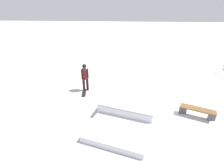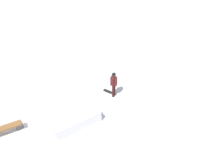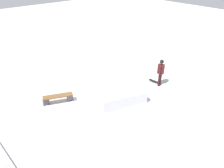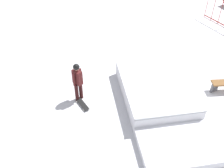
{
  "view_description": "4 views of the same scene",
  "coord_description": "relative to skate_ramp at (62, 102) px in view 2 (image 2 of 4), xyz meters",
  "views": [
    {
      "loc": [
        7.49,
        -0.96,
        5.5
      ],
      "look_at": [
        -1.39,
        -1.4,
        0.9
      ],
      "focal_mm": 29.13,
      "sensor_mm": 36.0,
      "label": 1
    },
    {
      "loc": [
        -8.55,
        4.93,
        8.58
      ],
      "look_at": [
        -2.2,
        -2.88,
        1.0
      ],
      "focal_mm": 33.79,
      "sensor_mm": 36.0,
      "label": 2
    },
    {
      "loc": [
        -9.64,
        7.28,
        6.99
      ],
      "look_at": [
        -0.97,
        -0.15,
        0.6
      ],
      "focal_mm": 35.92,
      "sensor_mm": 36.0,
      "label": 3
    },
    {
      "loc": [
        5.45,
        -5.39,
        7.22
      ],
      "look_at": [
        -1.48,
        -1.92,
        0.9
      ],
      "focal_mm": 41.83,
      "sensor_mm": 36.0,
      "label": 4
    }
  ],
  "objects": [
    {
      "name": "skater",
      "position": [
        -1.7,
        -2.69,
        0.69
      ],
      "size": [
        0.43,
        0.41,
        1.73
      ],
      "rotation": [
        0.0,
        0.0,
        0.39
      ],
      "color": "black",
      "rests_on": "ground"
    },
    {
      "name": "skate_ramp",
      "position": [
        0.0,
        0.0,
        0.0
      ],
      "size": [
        5.93,
        4.08,
        0.74
      ],
      "rotation": [
        0.0,
        0.0,
        -0.3
      ],
      "color": "silver",
      "rests_on": "ground"
    },
    {
      "name": "park_bench",
      "position": [
        0.65,
        3.15,
        0.04
      ],
      "size": [
        0.99,
        1.63,
        0.48
      ],
      "rotation": [
        0.0,
        0.0,
        4.32
      ],
      "color": "brown",
      "rests_on": "ground"
    },
    {
      "name": "ground_plane",
      "position": [
        0.5,
        0.36,
        -0.32
      ],
      "size": [
        60.0,
        60.0,
        0.0
      ],
      "primitive_type": "plane",
      "color": "silver"
    },
    {
      "name": "skateboard",
      "position": [
        -1.28,
        -2.72,
        -0.24
      ],
      "size": [
        0.82,
        0.33,
        0.09
      ],
      "rotation": [
        0.0,
        0.0,
        0.11
      ],
      "color": "black",
      "rests_on": "ground"
    }
  ]
}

